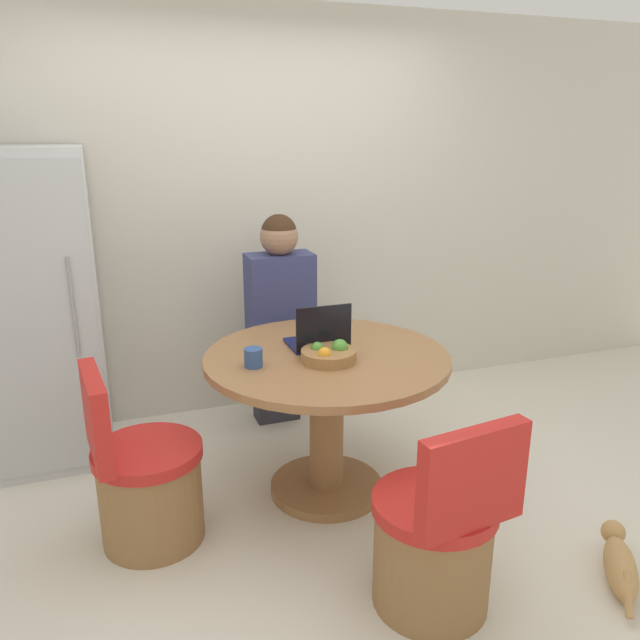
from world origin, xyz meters
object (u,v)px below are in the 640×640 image
dining_table (327,396)px  laptop (319,338)px  chair_left_side (146,485)px  cat (619,564)px  fruit_bowl (329,354)px  chair_near_camera (436,544)px  person_seated (279,311)px  refrigerator (40,311)px

dining_table → laptop: size_ratio=4.22×
chair_left_side → cat: 2.11m
fruit_bowl → chair_left_side: bearing=-179.3°
chair_near_camera → person_seated: bearing=-93.3°
chair_left_side → person_seated: bearing=-50.5°
laptop → fruit_bowl: size_ratio=1.08×
chair_near_camera → cat: chair_near_camera is taller
laptop → refrigerator: bearing=-30.3°
laptop → cat: (0.94, -1.18, -0.75)m
chair_left_side → cat: (1.86, -0.97, -0.21)m
person_seated → cat: person_seated is taller
dining_table → chair_near_camera: chair_near_camera is taller
laptop → cat: 1.68m
cat → refrigerator: bearing=85.2°
cat → fruit_bowl: bearing=80.2°
chair_near_camera → cat: 0.86m
chair_near_camera → laptop: (-0.12, 1.03, 0.54)m
chair_left_side → fruit_bowl: bearing=-95.4°
chair_left_side → laptop: 1.09m
person_seated → laptop: person_seated is taller
fruit_bowl → dining_table: bearing=76.3°
person_seated → laptop: 0.73m
dining_table → refrigerator: bearing=146.3°
cat → laptop: bearing=74.4°
refrigerator → fruit_bowl: (1.34, -0.99, -0.07)m
refrigerator → dining_table: (1.36, -0.91, -0.34)m
chair_near_camera → fruit_bowl: (-0.14, 0.83, 0.52)m
person_seated → laptop: (0.01, -0.72, 0.06)m
dining_table → fruit_bowl: size_ratio=4.58×
person_seated → chair_left_side: bearing=45.6°
refrigerator → fruit_bowl: bearing=-36.6°
refrigerator → dining_table: size_ratio=1.44×
chair_near_camera → cat: (0.82, -0.15, -0.21)m
dining_table → laptop: bearing=91.4°
refrigerator → person_seated: 1.36m
fruit_bowl → laptop: bearing=84.7°
refrigerator → person_seated: bearing=-3.1°
chair_near_camera → laptop: 1.17m
dining_table → person_seated: size_ratio=0.89×
dining_table → chair_near_camera: 0.97m
chair_left_side → person_seated: person_seated is taller
chair_near_camera → chair_left_side: same height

